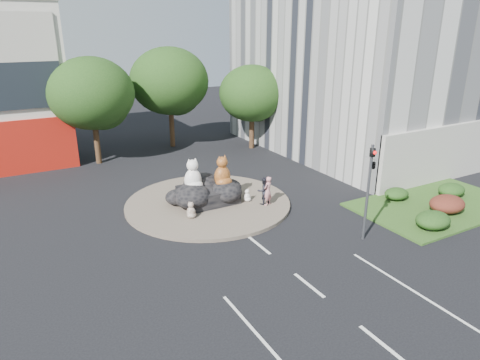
% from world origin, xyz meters
% --- Properties ---
extents(ground, '(120.00, 120.00, 0.00)m').
position_xyz_m(ground, '(0.00, 0.00, 0.00)').
color(ground, black).
rests_on(ground, ground).
extents(roundabout_island, '(10.00, 10.00, 0.20)m').
position_xyz_m(roundabout_island, '(0.00, 10.00, 0.10)').
color(roundabout_island, brown).
rests_on(roundabout_island, ground).
extents(rock_plinth, '(3.20, 2.60, 0.90)m').
position_xyz_m(rock_plinth, '(0.00, 10.00, 0.65)').
color(rock_plinth, black).
rests_on(rock_plinth, roundabout_island).
extents(grass_verge, '(10.00, 6.00, 0.12)m').
position_xyz_m(grass_verge, '(12.00, 3.00, 0.06)').
color(grass_verge, '#244918').
rests_on(grass_verge, ground).
extents(tree_left, '(6.46, 6.46, 8.27)m').
position_xyz_m(tree_left, '(-3.93, 22.06, 5.25)').
color(tree_left, '#382314').
rests_on(tree_left, ground).
extents(tree_mid, '(6.84, 6.84, 8.76)m').
position_xyz_m(tree_mid, '(3.07, 24.06, 5.56)').
color(tree_mid, '#382314').
rests_on(tree_mid, ground).
extents(tree_right, '(5.70, 5.70, 7.30)m').
position_xyz_m(tree_right, '(9.07, 20.06, 4.63)').
color(tree_right, '#382314').
rests_on(tree_right, ground).
extents(hedge_near_green, '(2.00, 1.60, 0.90)m').
position_xyz_m(hedge_near_green, '(9.00, 1.00, 0.57)').
color(hedge_near_green, '#173711').
rests_on(hedge_near_green, grass_verge).
extents(hedge_red, '(2.20, 1.76, 0.99)m').
position_xyz_m(hedge_red, '(11.50, 2.00, 0.61)').
color(hedge_red, '#4D1415').
rests_on(hedge_red, grass_verge).
extents(hedge_mid_green, '(1.80, 1.44, 0.81)m').
position_xyz_m(hedge_mid_green, '(14.00, 3.50, 0.53)').
color(hedge_mid_green, '#173711').
rests_on(hedge_mid_green, grass_verge).
extents(hedge_back_green, '(1.60, 1.28, 0.72)m').
position_xyz_m(hedge_back_green, '(10.50, 4.80, 0.48)').
color(hedge_back_green, '#173711').
rests_on(hedge_back_green, grass_verge).
extents(traffic_light, '(0.44, 1.24, 5.00)m').
position_xyz_m(traffic_light, '(5.10, 2.00, 3.62)').
color(traffic_light, '#595B60').
rests_on(traffic_light, ground).
extents(street_lamp, '(2.34, 0.22, 8.06)m').
position_xyz_m(street_lamp, '(12.82, 8.00, 4.55)').
color(street_lamp, '#595B60').
rests_on(street_lamp, ground).
extents(cat_white, '(1.25, 1.10, 1.99)m').
position_xyz_m(cat_white, '(-0.93, 10.02, 2.10)').
color(cat_white, white).
rests_on(cat_white, rock_plinth).
extents(cat_tabby, '(1.31, 1.18, 1.98)m').
position_xyz_m(cat_tabby, '(0.89, 9.77, 2.09)').
color(cat_tabby, orange).
rests_on(cat_tabby, rock_plinth).
extents(kitten_calico, '(0.77, 0.78, 0.98)m').
position_xyz_m(kitten_calico, '(-1.82, 8.33, 0.69)').
color(kitten_calico, silver).
rests_on(kitten_calico, roundabout_island).
extents(kitten_white, '(0.55, 0.50, 0.79)m').
position_xyz_m(kitten_white, '(2.13, 8.91, 0.60)').
color(kitten_white, silver).
rests_on(kitten_white, roundabout_island).
extents(pedestrian_pink, '(0.77, 0.66, 1.78)m').
position_xyz_m(pedestrian_pink, '(2.90, 7.80, 1.09)').
color(pedestrian_pink, tan).
rests_on(pedestrian_pink, roundabout_island).
extents(pedestrian_dark, '(0.83, 0.65, 1.69)m').
position_xyz_m(pedestrian_dark, '(2.76, 8.04, 1.05)').
color(pedestrian_dark, black).
rests_on(pedestrian_dark, roundabout_island).
extents(litter_bin, '(0.64, 0.64, 0.76)m').
position_xyz_m(litter_bin, '(8.67, 0.92, 0.50)').
color(litter_bin, black).
rests_on(litter_bin, grass_verge).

